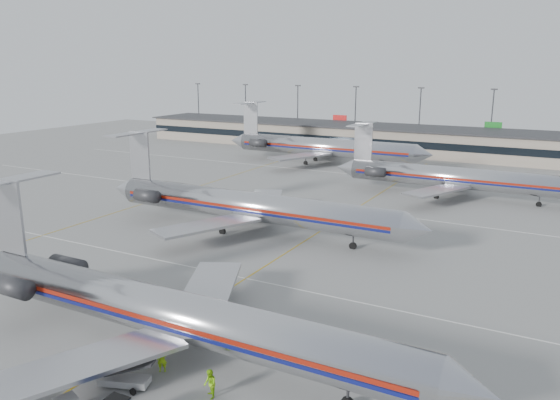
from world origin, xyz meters
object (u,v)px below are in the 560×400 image
Objects in this scene: jet_second_row at (245,205)px; tug_center at (1,394)px; jet_foreground at (166,311)px; belt_loader at (125,379)px.

tug_center is (6.21, -38.81, -2.63)m from jet_second_row.
jet_second_row is at bearing 86.36° from tug_center.
jet_foreground is at bearing 51.09° from tug_center.
jet_second_row reaches higher than belt_loader.
belt_loader is (11.45, -33.57, -2.93)m from jet_second_row.
jet_second_row is 35.59m from belt_loader.
jet_second_row is (-11.12, 28.82, 0.12)m from jet_foreground.
jet_foreground reaches higher than belt_loader.
belt_loader is at bearing 32.26° from tug_center.
tug_center is 0.61× the size of belt_loader.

